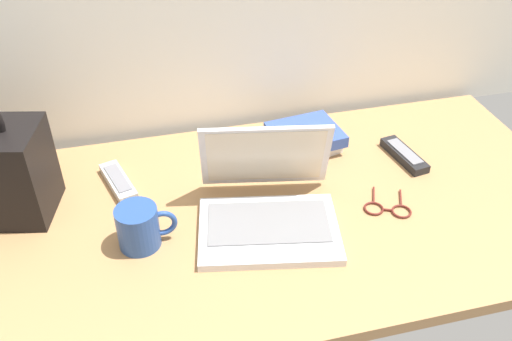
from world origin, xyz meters
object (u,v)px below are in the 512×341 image
laptop (268,204)px  book_stack (305,138)px  remote_control_near (404,155)px  eyeglasses (388,209)px  coffee_mug (139,227)px  remote_control_far (118,182)px

laptop → book_stack: size_ratio=1.79×
remote_control_near → eyeglasses: remote_control_near is taller
coffee_mug → remote_control_far: (-0.04, 0.22, -0.04)m
coffee_mug → remote_control_near: 0.72m
coffee_mug → remote_control_near: coffee_mug is taller
remote_control_far → remote_control_near: bearing=-5.1°
remote_control_far → book_stack: bearing=5.2°
eyeglasses → book_stack: (-0.11, 0.29, 0.03)m
remote_control_near → remote_control_far: (-0.74, 0.07, 0.00)m
remote_control_near → eyeglasses: bearing=-125.5°
laptop → eyeglasses: laptop is taller
remote_control_near → eyeglasses: 0.22m
remote_control_far → book_stack: (0.50, 0.05, 0.02)m
laptop → book_stack: bearing=55.9°
remote_control_near → eyeglasses: (-0.13, -0.18, -0.01)m
remote_control_near → book_stack: book_stack is taller
coffee_mug → remote_control_far: 0.23m
laptop → remote_control_far: 0.39m
laptop → eyeglasses: bearing=-7.7°
remote_control_far → eyeglasses: 0.66m
remote_control_near → laptop: bearing=-160.7°
eyeglasses → book_stack: size_ratio=0.66×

